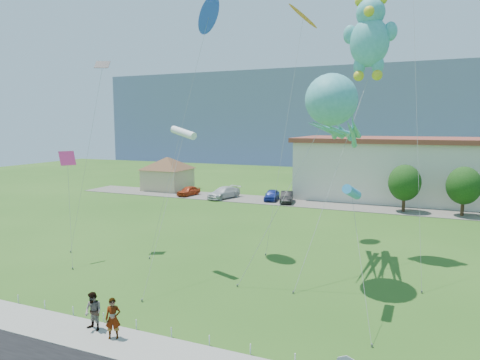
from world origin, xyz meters
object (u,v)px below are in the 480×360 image
object	(u,v)px
parked_car_white	(224,193)
teddy_bear_kite	(370,36)
pedestrian_left	(113,318)
parked_car_black	(287,197)
octopus_kite	(335,112)
parked_car_blue	(272,195)
pavilion	(168,170)
parked_car_red	(189,191)
pedestrian_right	(93,311)

from	to	relation	value
parked_car_white	teddy_bear_kite	world-z (taller)	teddy_bear_kite
pedestrian_left	parked_car_white	world-z (taller)	pedestrian_left
parked_car_black	octopus_kite	size ratio (longest dim) A/B	0.33
parked_car_blue	parked_car_black	distance (m)	2.42
octopus_kite	teddy_bear_kite	distance (m)	8.38
pedestrian_left	teddy_bear_kite	xyz separation A→B (m)	(8.89, 18.71, 15.39)
parked_car_white	octopus_kite	xyz separation A→B (m)	(19.03, -24.02, 9.93)
parked_car_white	parked_car_blue	xyz separation A→B (m)	(6.50, 1.05, -0.06)
parked_car_white	octopus_kite	size ratio (longest dim) A/B	0.40
parked_car_white	parked_car_black	world-z (taller)	parked_car_white
pedestrian_left	octopus_kite	xyz separation A→B (m)	(7.60, 12.71, 9.69)
pavilion	parked_car_red	bearing A→B (deg)	-33.06
parked_car_white	teddy_bear_kite	xyz separation A→B (m)	(20.32, -18.02, 15.63)
parked_car_black	parked_car_blue	bearing A→B (deg)	146.59
pedestrian_left	octopus_kite	size ratio (longest dim) A/B	0.15
parked_car_red	parked_car_blue	distance (m)	12.02
pedestrian_left	teddy_bear_kite	bearing A→B (deg)	35.15
parked_car_blue	parked_car_black	xyz separation A→B (m)	(2.27, -0.84, 0.01)
pedestrian_left	parked_car_red	size ratio (longest dim) A/B	0.50
parked_car_red	parked_car_white	size ratio (longest dim) A/B	0.74
pedestrian_right	parked_car_black	xyz separation A→B (m)	(-1.26, 36.67, -0.27)
parked_car_red	parked_car_black	xyz separation A→B (m)	(14.26, 0.11, 0.04)
pedestrian_right	parked_car_white	size ratio (longest dim) A/B	0.36
parked_car_white	parked_car_blue	bearing A→B (deg)	26.91
pavilion	parked_car_red	size ratio (longest dim) A/B	2.38
pedestrian_right	octopus_kite	world-z (taller)	octopus_kite
parked_car_blue	octopus_kite	world-z (taller)	octopus_kite
parked_car_black	octopus_kite	distance (m)	28.15
parked_car_red	parked_car_black	distance (m)	14.26
pedestrian_left	parked_car_black	xyz separation A→B (m)	(-2.66, 36.94, -0.30)
pavilion	parked_car_red	distance (m)	7.24
pavilion	parked_car_blue	bearing A→B (deg)	-8.93
parked_car_white	pedestrian_right	bearing A→B (deg)	-56.87
parked_car_red	teddy_bear_kite	world-z (taller)	teddy_bear_kite
parked_car_red	octopus_kite	size ratio (longest dim) A/B	0.30
octopus_kite	pedestrian_left	bearing A→B (deg)	-120.90
parked_car_white	octopus_kite	distance (m)	32.22
pavilion	pedestrian_right	distance (m)	45.61
parked_car_red	octopus_kite	world-z (taller)	octopus_kite
pedestrian_left	parked_car_black	bearing A→B (deg)	64.68
pavilion	pedestrian_left	distance (m)	46.51
parked_car_black	octopus_kite	world-z (taller)	octopus_kite
parked_car_black	teddy_bear_kite	bearing A→B (deg)	-70.72
parked_car_white	parked_car_blue	distance (m)	6.59
pedestrian_left	parked_car_white	bearing A→B (deg)	77.85
octopus_kite	teddy_bear_kite	xyz separation A→B (m)	(1.29, 6.01, 5.69)
parked_car_red	teddy_bear_kite	bearing A→B (deg)	-25.05
pedestrian_left	parked_car_black	distance (m)	37.03
parked_car_red	parked_car_white	distance (m)	5.49
parked_car_red	pavilion	bearing A→B (deg)	156.95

